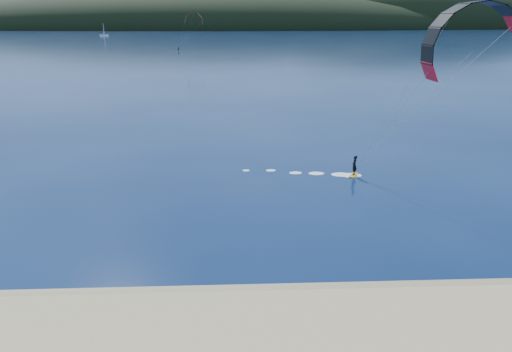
{
  "coord_description": "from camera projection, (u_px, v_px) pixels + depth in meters",
  "views": [
    {
      "loc": [
        0.66,
        -16.0,
        14.05
      ],
      "look_at": [
        1.75,
        10.0,
        5.0
      ],
      "focal_mm": 31.7,
      "sensor_mm": 36.0,
      "label": 1
    }
  ],
  "objects": [
    {
      "name": "kitesurfer_near",
      "position": [
        466.0,
        57.0,
        34.65
      ],
      "size": [
        21.77,
        8.38,
        15.38
      ],
      "color": "gold",
      "rests_on": "ground"
    },
    {
      "name": "sailboat",
      "position": [
        104.0,
        35.0,
        398.12
      ],
      "size": [
        7.84,
        4.91,
        10.93
      ],
      "color": "white",
      "rests_on": "ground"
    },
    {
      "name": "kitesurfer_far",
      "position": [
        194.0,
        22.0,
        198.94
      ],
      "size": [
        13.03,
        7.94,
        15.82
      ],
      "color": "gold",
      "rests_on": "ground"
    },
    {
      "name": "wet_sand",
      "position": [
        227.0,
        299.0,
        23.92
      ],
      "size": [
        220.0,
        2.5,
        0.1
      ],
      "color": "#968557",
      "rests_on": "ground"
    },
    {
      "name": "headland",
      "position": [
        236.0,
        29.0,
        723.04
      ],
      "size": [
        1200.0,
        310.0,
        140.0
      ],
      "color": "black",
      "rests_on": "ground"
    }
  ]
}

